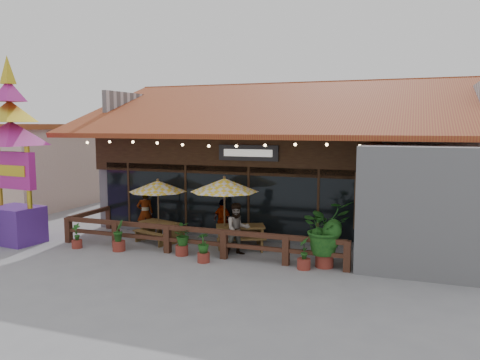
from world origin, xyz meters
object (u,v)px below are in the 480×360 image
at_px(picnic_table_left, 160,228).
at_px(picnic_table_right, 240,233).
at_px(thai_sign_tower, 11,138).
at_px(umbrella_left, 158,186).
at_px(tropical_plant, 325,229).
at_px(umbrella_right, 224,185).

relative_size(picnic_table_left, picnic_table_right, 0.87).
height_order(picnic_table_right, thai_sign_tower, thai_sign_tower).
bearing_deg(umbrella_left, picnic_table_left, -52.61).
bearing_deg(picnic_table_left, umbrella_left, 127.39).
distance_m(umbrella_left, tropical_plant, 6.50).
xyz_separation_m(picnic_table_right, thai_sign_tower, (-7.73, -2.07, 3.19)).
xyz_separation_m(picnic_table_left, tropical_plant, (6.11, -1.01, 0.66)).
distance_m(umbrella_left, picnic_table_left, 1.52).
distance_m(thai_sign_tower, tropical_plant, 11.15).
distance_m(umbrella_right, tropical_plant, 3.84).
relative_size(umbrella_right, thai_sign_tower, 0.44).
relative_size(picnic_table_right, thai_sign_tower, 0.29).
height_order(picnic_table_left, thai_sign_tower, thai_sign_tower).
distance_m(picnic_table_right, thai_sign_tower, 8.62).
relative_size(umbrella_right, tropical_plant, 1.54).
bearing_deg(umbrella_right, picnic_table_left, 178.75).
relative_size(umbrella_right, picnic_table_left, 1.71).
distance_m(umbrella_right, thai_sign_tower, 7.64).
height_order(umbrella_left, umbrella_right, umbrella_right).
distance_m(picnic_table_left, thai_sign_tower, 6.03).
bearing_deg(tropical_plant, thai_sign_tower, -175.16).
xyz_separation_m(thai_sign_tower, tropical_plant, (10.81, 0.92, -2.57)).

